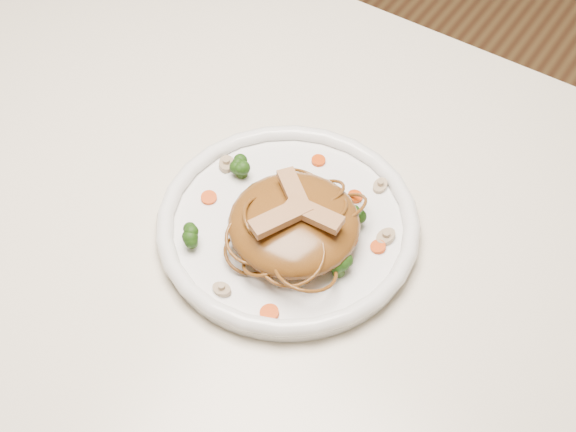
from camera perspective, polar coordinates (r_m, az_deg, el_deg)
The scene contains 19 objects.
table at distance 1.06m, azimuth -3.38°, elevation -1.37°, with size 1.20×0.80×0.75m.
plate at distance 0.93m, azimuth 0.00°, elevation -0.85°, with size 0.30×0.30×0.02m, color white.
noodle_mound at distance 0.89m, azimuth 0.44°, elevation -0.53°, with size 0.15×0.15×0.05m, color brown.
chicken_a at distance 0.86m, azimuth 1.83°, elevation 0.13°, with size 0.07×0.02×0.01m, color tan.
chicken_b at distance 0.88m, azimuth 0.42°, elevation 1.76°, with size 0.06×0.02×0.01m, color tan.
chicken_c at distance 0.85m, azimuth -0.52°, elevation -0.11°, with size 0.07×0.02×0.01m, color tan.
broccoli_0 at distance 0.91m, azimuth 4.69°, elevation 0.01°, with size 0.03×0.03×0.03m, color #1F470E, non-canonical shape.
broccoli_1 at distance 0.96m, azimuth -3.30°, elevation 3.55°, with size 0.03×0.03×0.03m, color #1F470E, non-canonical shape.
broccoli_2 at distance 0.90m, azimuth -6.90°, elevation -1.34°, with size 0.03×0.03×0.03m, color #1F470E, non-canonical shape.
broccoli_3 at distance 0.87m, azimuth 3.64°, elevation -3.42°, with size 0.03×0.03×0.03m, color #1F470E, non-canonical shape.
carrot_0 at distance 0.95m, azimuth 4.76°, elevation 1.38°, with size 0.02×0.02×0.01m, color #E04608.
carrot_1 at distance 0.95m, azimuth -5.61°, elevation 1.29°, with size 0.02×0.02×0.01m, color #E04608.
carrot_2 at distance 0.91m, azimuth 6.38°, elevation -2.19°, with size 0.02×0.02×0.01m, color #E04608.
carrot_3 at distance 0.99m, azimuth 2.16°, elevation 3.93°, with size 0.02×0.02×0.01m, color #E04608.
carrot_4 at distance 0.85m, azimuth -1.32°, elevation -6.87°, with size 0.02×0.02×0.01m, color #E04608.
mushroom_0 at distance 0.87m, azimuth -4.70°, elevation -5.20°, with size 0.02×0.02×0.01m, color tan.
mushroom_1 at distance 0.92m, azimuth 6.92°, elevation -1.48°, with size 0.03×0.03×0.01m, color tan.
mushroom_2 at distance 0.98m, azimuth -4.37°, elevation 3.69°, with size 0.03×0.03×0.01m, color tan.
mushroom_3 at distance 0.96m, azimuth 6.53°, elevation 2.13°, with size 0.02×0.02×0.01m, color tan.
Camera 1 is at (0.41, -0.50, 1.49)m, focal length 50.29 mm.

